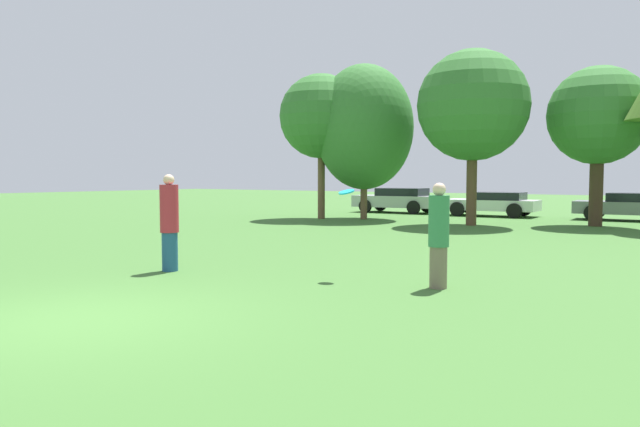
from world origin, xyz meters
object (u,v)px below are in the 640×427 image
object	(u,v)px
frisbee	(346,192)
parked_car_grey	(632,206)
person_thrower	(169,222)
parked_car_white	(493,203)
parked_car_silver	(398,199)
person_catcher	(439,235)
tree_2	(473,106)
tree_0	(321,117)
tree_1	(364,127)
tree_3	(598,116)

from	to	relation	value
frisbee	parked_car_grey	xyz separation A→B (m)	(2.41, 18.82, -0.94)
person_thrower	parked_car_white	size ratio (longest dim) A/B	0.44
parked_car_white	parked_car_grey	size ratio (longest dim) A/B	0.98
person_thrower	parked_car_silver	distance (m)	20.26
person_thrower	frisbee	bearing A→B (deg)	6.16
parked_car_white	person_catcher	bearing A→B (deg)	102.82
tree_2	parked_car_white	distance (m)	6.95
tree_0	tree_2	size ratio (longest dim) A/B	0.96
tree_1	tree_2	distance (m)	5.10
tree_0	tree_2	bearing A→B (deg)	1.89
tree_0	tree_2	distance (m)	6.74
tree_0	tree_3	world-z (taller)	tree_0
parked_car_silver	parked_car_grey	size ratio (longest dim) A/B	1.00
person_catcher	parked_car_white	xyz separation A→B (m)	(-5.12, 18.35, -0.26)
tree_2	parked_car_silver	world-z (taller)	tree_2
frisbee	person_thrower	bearing A→B (deg)	-159.61
person_catcher	tree_0	xyz separation A→B (m)	(-10.82, 12.47, 3.58)
tree_3	parked_car_white	xyz separation A→B (m)	(-5.01, 3.42, -3.46)
tree_1	tree_3	size ratio (longest dim) A/B	1.13
person_thrower	frisbee	world-z (taller)	person_thrower
tree_3	parked_car_grey	size ratio (longest dim) A/B	1.36
frisbee	parked_car_white	bearing A→B (deg)	100.34
parked_car_white	tree_3	bearing A→B (deg)	142.93
person_thrower	tree_0	world-z (taller)	tree_0
tree_3	parked_car_silver	size ratio (longest dim) A/B	1.35
person_thrower	parked_car_grey	distance (m)	20.85
parked_car_grey	parked_car_silver	bearing A→B (deg)	-0.52
person_catcher	parked_car_grey	bearing A→B (deg)	-106.21
person_thrower	tree_2	distance (m)	14.45
person_catcher	frisbee	size ratio (longest dim) A/B	5.85
parked_car_silver	parked_car_white	xyz separation A→B (m)	(4.95, 0.01, -0.06)
tree_3	tree_1	bearing A→B (deg)	-169.44
parked_car_silver	tree_2	bearing A→B (deg)	133.85
tree_2	parked_car_grey	world-z (taller)	tree_2
person_catcher	parked_car_silver	world-z (taller)	person_catcher
frisbee	parked_car_grey	size ratio (longest dim) A/B	0.07
tree_0	parked_car_grey	xyz separation A→B (m)	(11.47, 6.30, -3.83)
frisbee	parked_car_white	xyz separation A→B (m)	(-3.36, 18.41, -0.95)
tree_2	tree_3	bearing A→B (deg)	29.48
tree_0	parked_car_silver	size ratio (longest dim) A/B	1.44
parked_car_silver	parked_car_white	bearing A→B (deg)	177.30
tree_2	parked_car_silver	bearing A→B (deg)	136.60
frisbee	parked_car_grey	bearing A→B (deg)	82.72
tree_2	parked_car_grey	bearing A→B (deg)	52.10
parked_car_silver	parked_car_grey	distance (m)	10.72
parked_car_silver	parked_car_white	size ratio (longest dim) A/B	1.02
tree_3	parked_car_silver	world-z (taller)	tree_3
person_catcher	tree_1	size ratio (longest dim) A/B	0.26
person_catcher	parked_car_grey	world-z (taller)	person_catcher
tree_0	parked_car_silver	distance (m)	7.03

